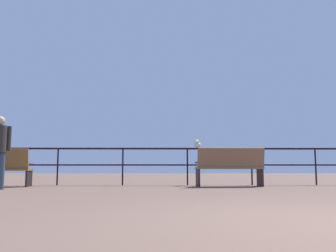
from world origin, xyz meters
The scene contains 3 objects.
pier_railing centered at (0.00, 7.07, 0.76)m, with size 19.94×0.05×1.04m.
bench_near_left centered at (0.13, 6.20, 0.55)m, with size 1.76×0.77×0.99m.
seagull_on_rail centered at (-0.62, 7.05, 1.14)m, with size 0.25×0.46×0.22m.
Camera 1 is at (-1.62, -3.11, 0.47)m, focal length 38.74 mm.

